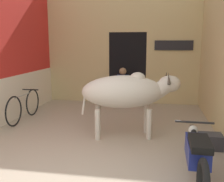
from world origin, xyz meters
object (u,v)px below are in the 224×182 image
at_px(motorcycle_near, 197,155).
at_px(shopkeeper_seated, 123,86).
at_px(crate, 210,141).
at_px(cow, 127,92).
at_px(bicycle, 24,106).
at_px(plastic_stool, 134,100).

bearing_deg(motorcycle_near, shopkeeper_seated, 110.00).
bearing_deg(crate, cow, 165.75).
relative_size(cow, bicycle, 1.24).
bearing_deg(shopkeeper_seated, plastic_stool, -6.21).
bearing_deg(plastic_stool, bicycle, -144.10).
distance_m(motorcycle_near, crate, 1.45).
xyz_separation_m(cow, plastic_stool, (-0.07, 2.62, -0.73)).
distance_m(cow, motorcycle_near, 2.18).
height_order(cow, bicycle, cow).
distance_m(cow, shopkeeper_seated, 2.71).
bearing_deg(cow, bicycle, 165.37).
relative_size(cow, shopkeeper_seated, 1.76).
xyz_separation_m(cow, motorcycle_near, (1.17, -1.76, -0.52)).
height_order(plastic_stool, crate, plastic_stool).
bearing_deg(cow, shopkeeper_seated, 99.33).
relative_size(motorcycle_near, shopkeeper_seated, 1.60).
relative_size(motorcycle_near, bicycle, 1.13).
height_order(bicycle, plastic_stool, bicycle).
bearing_deg(shopkeeper_seated, crate, -56.26).
relative_size(motorcycle_near, crate, 4.36).
bearing_deg(cow, plastic_stool, 91.52).
bearing_deg(crate, motorcycle_near, -107.99).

